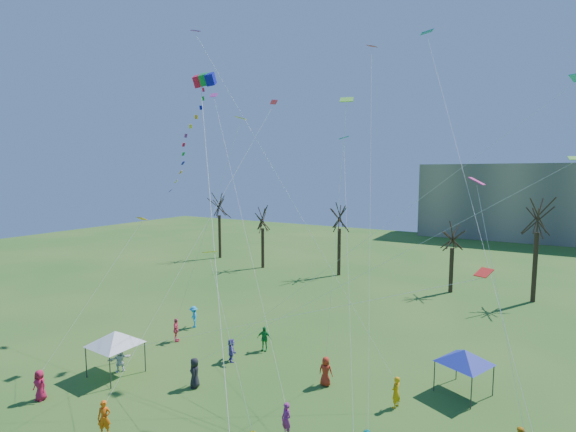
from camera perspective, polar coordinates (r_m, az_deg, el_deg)
The scene contains 6 objects.
bare_tree_row at distance 47.88m, azimuth 21.07°, elevation -1.48°, with size 69.86×7.50×11.19m.
big_box_kite at distance 25.80m, azimuth -13.71°, elevation 10.10°, with size 5.83×5.78×21.62m.
canopy_tent_white at distance 29.27m, azimuth -23.39°, elevation -15.61°, with size 3.90×3.90×2.93m.
canopy_tent_blue at distance 27.14m, azimuth 23.80°, elevation -17.81°, with size 3.28×3.28×2.70m.
festival_crowd at distance 24.80m, azimuth -4.30°, elevation -23.33°, with size 26.70×13.95×1.86m.
small_kites_aloft at distance 24.58m, azimuth 4.55°, elevation 10.04°, with size 27.39×17.17×31.85m.
Camera 1 is at (10.22, -11.64, 13.02)m, focal length 25.00 mm.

